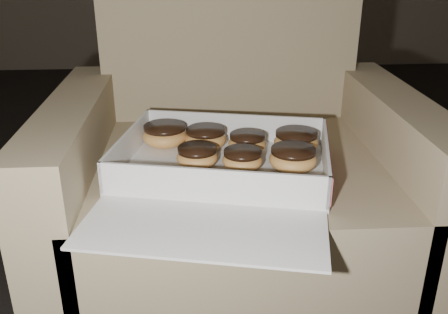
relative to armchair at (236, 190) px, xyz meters
The scene contains 15 objects.
floor 0.33m from the armchair, 56.23° to the left, with size 4.50×4.50×0.00m, color black.
armchair is the anchor object (origin of this frame).
bakery_box 0.21m from the armchair, 104.24° to the right, with size 0.51×0.56×0.07m.
donut_a 0.15m from the armchair, 68.18° to the right, with size 0.08×0.08×0.04m.
donut_b 0.16m from the armchair, 162.91° to the right, with size 0.09×0.09×0.05m.
donut_c 0.21m from the armchair, 127.10° to the right, with size 0.08×0.08×0.04m.
donut_d 0.20m from the armchair, 89.84° to the right, with size 0.08×0.08×0.04m.
donut_e 0.20m from the armchair, 25.05° to the right, with size 0.10×0.10×0.05m.
donut_f 0.22m from the armchair, behind, with size 0.10×0.10×0.05m.
donut_g 0.23m from the armchair, 56.10° to the right, with size 0.10×0.10×0.05m.
crumb_a 0.22m from the armchair, 102.01° to the right, with size 0.01×0.01×0.00m, color black.
crumb_b 0.23m from the armchair, 89.47° to the right, with size 0.01×0.01×0.00m, color black.
crumb_c 0.19m from the armchair, 96.54° to the right, with size 0.01×0.01×0.00m, color black.
crumb_d 0.26m from the armchair, 102.63° to the right, with size 0.01×0.01×0.00m, color black.
crumb_e 0.35m from the armchair, 138.63° to the right, with size 0.01×0.01×0.00m, color black.
Camera 1 is at (-0.21, -1.22, 0.81)m, focal length 40.00 mm.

